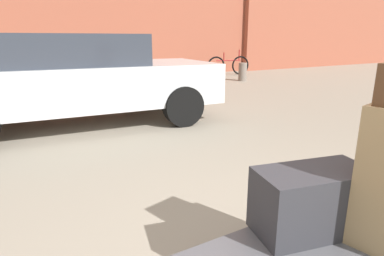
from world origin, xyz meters
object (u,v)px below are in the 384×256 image
Objects in this scene: parked_car at (76,77)px; bicycle_leaning at (228,65)px; bollard_kerb_mid at (211,74)px; duffel_bag_charcoal_front_right at (312,201)px; bollard_kerb_far at (243,72)px; bollard_kerb_near at (168,77)px.

bicycle_leaning is at bearing 35.77° from parked_car.
bicycle_leaning is at bearing 40.74° from bollard_kerb_mid.
parked_car is at bearing -146.48° from bollard_kerb_mid.
duffel_bag_charcoal_front_right is 9.28m from bollard_kerb_far.
parked_car is 4.41m from bollard_kerb_near.
bollard_kerb_far is at bearing -111.25° from bicycle_leaning.
bollard_kerb_far is (-0.64, -1.64, -0.08)m from bicycle_leaning.
duffel_bag_charcoal_front_right is 1.03× the size of bollard_kerb_far.
bollard_kerb_far is (5.91, 3.07, -0.46)m from parked_car.
duffel_bag_charcoal_front_right is at bearing -85.72° from parked_car.
bicycle_leaning is 3.80m from bollard_kerb_near.
parked_car is 5.58m from bollard_kerb_mid.
parked_car reaches higher than bollard_kerb_far.
bollard_kerb_near is at bearing 180.00° from bollard_kerb_mid.
parked_car is at bearing -135.49° from bollard_kerb_near.
bicycle_leaning is 1.77m from bollard_kerb_far.
duffel_bag_charcoal_front_right is at bearing -110.71° from bollard_kerb_near.
parked_car reaches higher than bicycle_leaning.
bollard_kerb_near is at bearing 180.00° from bollard_kerb_far.
parked_car is 8.08m from bicycle_leaning.
parked_car is 7.50× the size of bollard_kerb_mid.
bicycle_leaning reaches higher than duffel_bag_charcoal_front_right.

